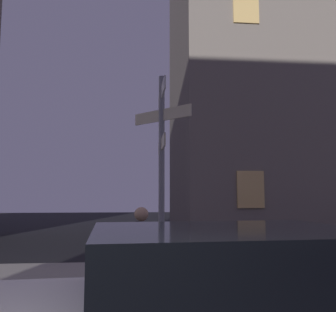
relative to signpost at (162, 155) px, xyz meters
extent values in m
cube|color=gray|center=(-1.32, 0.85, -2.54)|extent=(40.00, 2.66, 0.14)
cylinder|color=gray|center=(0.00, 0.00, -0.42)|extent=(0.12, 0.12, 4.10)
cube|color=white|center=(0.00, 0.00, 1.27)|extent=(0.03, 1.55, 0.24)
cube|color=beige|center=(0.00, 0.00, 0.81)|extent=(1.07, 1.07, 0.24)
cube|color=beige|center=(0.00, 0.00, 0.21)|extent=(0.03, 1.48, 0.24)
cube|color=#23282D|center=(0.12, -4.51, -1.32)|extent=(2.05, 1.66, 0.50)
torus|color=black|center=(0.21, -1.53, -2.25)|extent=(0.72, 0.09, 0.72)
torus|color=black|center=(-0.89, -1.49, -2.25)|extent=(0.72, 0.09, 0.72)
cylinder|color=red|center=(-0.34, -1.51, -2.00)|extent=(1.00, 0.08, 0.04)
cylinder|color=#26262D|center=(-0.44, -1.50, -1.53)|extent=(0.46, 0.34, 0.61)
sphere|color=tan|center=(-0.44, -1.50, -1.11)|extent=(0.22, 0.22, 0.22)
cylinder|color=black|center=(-0.38, -1.42, -2.03)|extent=(0.35, 0.13, 0.55)
cylinder|color=black|center=(-0.39, -1.60, -2.03)|extent=(0.35, 0.13, 0.55)
cube|color=slate|center=(7.21, 7.38, 4.11)|extent=(11.92, 6.28, 13.45)
cube|color=#F2C672|center=(3.24, 4.21, -0.61)|extent=(0.90, 0.06, 1.20)
cube|color=#F2C672|center=(3.24, 4.21, 5.66)|extent=(0.90, 0.06, 1.20)
camera|label=1|loc=(-0.58, -7.18, -0.84)|focal=38.47mm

